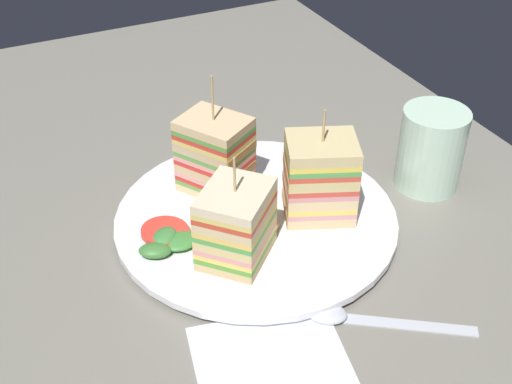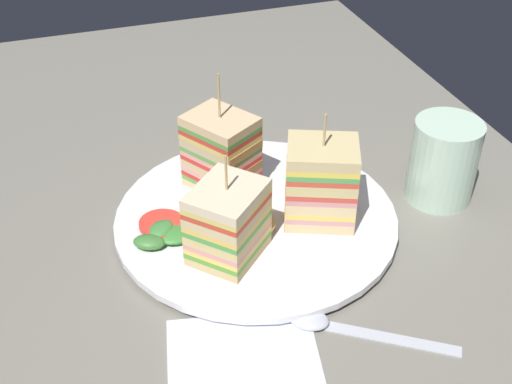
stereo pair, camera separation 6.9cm
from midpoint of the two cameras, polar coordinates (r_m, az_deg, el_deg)
ground_plane at (r=72.24cm, az=-2.74°, el=-3.49°), size 116.27×71.56×1.80cm
plate at (r=71.14cm, az=-2.78°, el=-2.41°), size 29.64×29.64×1.39cm
sandwich_wedge_0 at (r=72.57cm, az=-6.19°, el=3.01°), size 8.89×8.38×13.66cm
sandwich_wedge_1 at (r=63.67cm, az=-4.82°, el=-2.83°), size 9.08×9.12×11.35cm
sandwich_wedge_2 at (r=68.63cm, az=2.56°, el=1.07°), size 8.14×8.78×12.26cm
chip_pile at (r=68.99cm, az=-3.58°, el=-2.34°), size 7.81×7.64×1.91cm
salad_garnish at (r=67.91cm, az=-10.48°, el=-4.02°), size 6.36×6.50×1.45cm
spoon at (r=61.61cm, az=4.77°, el=-10.59°), size 9.94×13.60×1.00cm
napkin at (r=57.26cm, az=-1.81°, el=-15.51°), size 16.51×15.44×0.50cm
drinking_glass at (r=77.18cm, az=12.06°, el=3.12°), size 7.33×7.33×9.37cm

